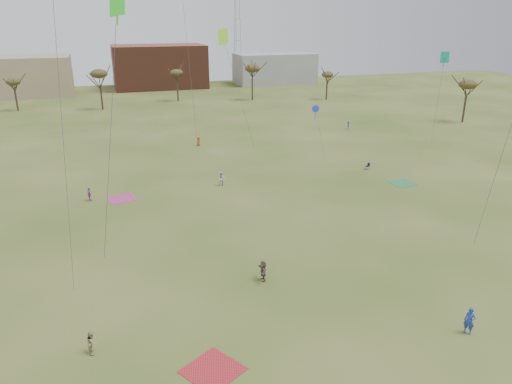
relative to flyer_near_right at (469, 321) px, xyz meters
name	(u,v)px	position (x,y,z in m)	size (l,w,h in m)	color
ground	(309,324)	(-9.71, 4.13, -0.96)	(260.00, 260.00, 0.00)	#344C18
flyer_near_right	(469,321)	(0.00, 0.00, 0.00)	(0.70, 0.46, 1.93)	navy
spectator_fore_b	(92,342)	(-23.86, 5.60, -0.19)	(0.75, 0.58, 1.54)	tan
spectator_fore_c	(263,271)	(-10.87, 10.63, -0.10)	(1.61, 0.51, 1.74)	brown
spectator_mid_d	(89,194)	(-24.18, 33.38, -0.18)	(0.92, 0.38, 1.57)	#A448AD
spectator_mid_e	(222,179)	(-8.51, 33.88, -0.08)	(0.86, 0.67, 1.78)	silver
flyer_far_b	(198,141)	(-7.41, 54.06, -0.24)	(0.71, 0.46, 1.45)	#99441A
flyer_far_c	(348,125)	(21.50, 57.32, -0.21)	(0.98, 0.56, 1.51)	navy
blanket_red	(213,370)	(-17.06, 1.67, -0.96)	(3.04, 3.04, 0.03)	#B7242B
blanket_plum	(122,199)	(-20.71, 32.91, -0.96)	(2.97, 2.97, 0.03)	#B63875
blanket_olive	(403,183)	(13.48, 27.63, -0.96)	(2.83, 2.83, 0.03)	#2D7C48
camp_chair_right	(367,167)	(12.26, 34.31, -0.70)	(0.61, 0.57, 0.87)	black
kites_aloft	(182,5)	(-12.59, 32.59, 20.06)	(64.42, 62.14, 25.59)	#2EE027
tree_line	(146,81)	(-12.55, 83.25, 6.13)	(117.44, 49.32, 8.91)	#3A2B1E
building_tan	(6,77)	(-44.71, 119.13, 4.04)	(32.00, 14.00, 10.00)	#937F60
building_brick	(159,66)	(-4.71, 124.13, 5.04)	(26.00, 16.00, 12.00)	brown
building_grey	(275,69)	(30.29, 122.13, 3.54)	(24.00, 12.00, 9.00)	gray
radio_tower	(237,18)	(20.29, 129.13, 18.25)	(1.51, 1.72, 41.00)	#9EA3A8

